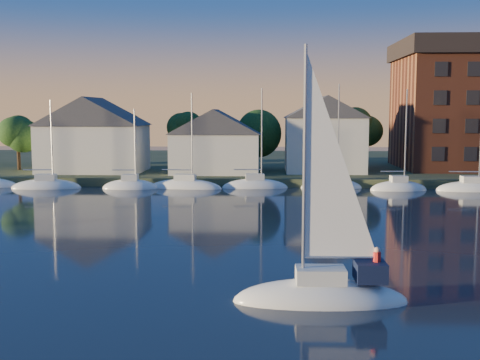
# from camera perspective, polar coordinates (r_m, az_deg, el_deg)

# --- Properties ---
(shoreline_land) EXTENTS (160.00, 50.00, 2.00)m
(shoreline_land) POSITION_cam_1_polar(r_m,az_deg,el_deg) (94.72, 2.23, 1.19)
(shoreline_land) COLOR #313E24
(shoreline_land) RESTS_ON ground
(wooden_dock) EXTENTS (120.00, 3.00, 1.00)m
(wooden_dock) POSITION_cam_1_polar(r_m,az_deg,el_deg) (71.85, 2.13, -0.53)
(wooden_dock) COLOR brown
(wooden_dock) RESTS_ON ground
(clubhouse_west) EXTENTS (13.65, 9.45, 9.64)m
(clubhouse_west) POSITION_cam_1_polar(r_m,az_deg,el_deg) (80.57, -13.71, 4.30)
(clubhouse_west) COLOR silver
(clubhouse_west) RESTS_ON shoreline_land
(clubhouse_centre) EXTENTS (11.55, 8.40, 8.08)m
(clubhouse_centre) POSITION_cam_1_polar(r_m,az_deg,el_deg) (76.67, -2.33, 3.77)
(clubhouse_centre) COLOR silver
(clubhouse_centre) RESTS_ON shoreline_land
(clubhouse_east) EXTENTS (10.50, 8.40, 9.80)m
(clubhouse_east) POSITION_cam_1_polar(r_m,az_deg,el_deg) (78.71, 8.04, 4.42)
(clubhouse_east) COLOR silver
(clubhouse_east) RESTS_ON shoreline_land
(tree_line) EXTENTS (93.40, 5.40, 8.90)m
(tree_line) POSITION_cam_1_polar(r_m,az_deg,el_deg) (82.33, 3.61, 5.38)
(tree_line) COLOR #382819
(tree_line) RESTS_ON shoreline_land
(moored_fleet) EXTENTS (79.50, 2.40, 12.05)m
(moored_fleet) POSITION_cam_1_polar(r_m,az_deg,el_deg) (69.01, -1.21, -0.73)
(moored_fleet) COLOR white
(moored_fleet) RESTS_ON ground
(hero_sailboat) EXTENTS (8.22, 2.79, 12.94)m
(hero_sailboat) POSITION_cam_1_polar(r_m,az_deg,el_deg) (28.72, 7.91, -10.34)
(hero_sailboat) COLOR white
(hero_sailboat) RESTS_ON ground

